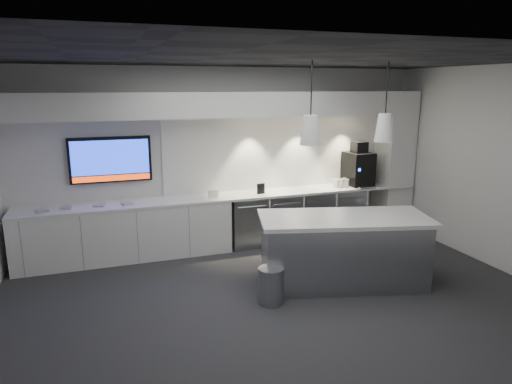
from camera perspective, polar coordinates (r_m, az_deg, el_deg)
name	(u,v)px	position (r m, az deg, el deg)	size (l,w,h in m)	color
floor	(280,300)	(6.04, 3.00, -13.35)	(7.00, 7.00, 0.00)	#2C2C2E
ceiling	(283,58)	(5.41, 3.39, 16.38)	(7.00, 7.00, 0.00)	black
wall_back	(226,157)	(7.87, -3.73, 4.40)	(7.00, 7.00, 0.00)	silver
wall_front	(415,259)	(3.45, 19.22, -7.86)	(7.00, 7.00, 0.00)	silver
wall_right	(504,170)	(7.57, 28.56, 2.47)	(7.00, 7.00, 0.00)	silver
back_counter	(232,196)	(7.68, -3.02, -0.52)	(6.80, 0.65, 0.04)	white
left_base_cabinets	(126,232)	(7.53, -15.92, -4.87)	(3.30, 0.63, 0.86)	white
fridge_unit_a	(246,221)	(7.87, -1.22, -3.60)	(0.60, 0.61, 0.85)	gray
fridge_unit_b	(280,217)	(8.08, 3.04, -3.18)	(0.60, 0.61, 0.85)	gray
fridge_unit_c	(312,214)	(8.33, 7.06, -2.76)	(0.60, 0.61, 0.85)	gray
fridge_unit_d	(343,211)	(8.62, 10.83, -2.36)	(0.60, 0.61, 0.85)	gray
backsplash	(291,151)	(8.24, 4.40, 5.13)	(4.60, 0.03, 1.30)	white
soffit	(230,104)	(7.49, -3.21, 10.89)	(6.90, 0.60, 0.40)	white
column	(394,161)	(9.02, 16.86, 3.70)	(0.55, 0.55, 2.60)	white
wall_tv	(111,160)	(7.53, -17.73, 3.87)	(1.25, 0.07, 0.72)	black
island	(343,250)	(6.43, 10.82, -7.15)	(2.46, 1.52, 0.97)	gray
bin	(271,285)	(5.88, 1.90, -11.58)	(0.33, 0.33, 0.46)	gray
coffee_machine	(358,167)	(8.61, 12.66, 3.04)	(0.47, 0.63, 0.80)	black
sign_black	(261,189)	(7.74, 0.61, 0.43)	(0.14, 0.02, 0.18)	black
sign_white	(213,194)	(7.46, -5.37, -0.26)	(0.18, 0.02, 0.14)	white
cup_cluster	(341,183)	(8.40, 10.54, 1.12)	(0.27, 0.17, 0.15)	white
tray_a	(42,211)	(7.35, -25.18, -2.15)	(0.16, 0.16, 0.03)	#9F9F9F
tray_b	(66,208)	(7.40, -22.61, -1.82)	(0.16, 0.16, 0.03)	#9F9F9F
tray_c	(99,205)	(7.37, -19.00, -1.57)	(0.16, 0.16, 0.03)	#9F9F9F
tray_d	(128,204)	(7.33, -15.75, -1.41)	(0.16, 0.16, 0.03)	#9F9F9F
pendant_left	(310,130)	(5.81, 6.81, 7.73)	(0.26, 0.26, 1.07)	white
pendant_right	(385,127)	(6.36, 15.78, 7.79)	(0.26, 0.26, 1.07)	white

